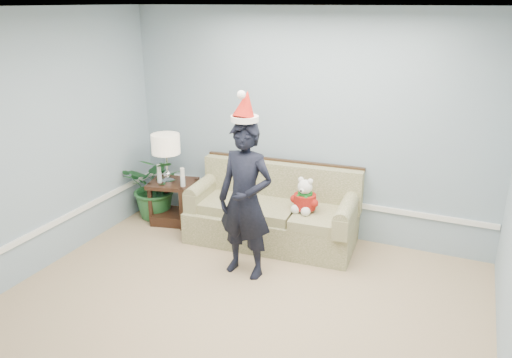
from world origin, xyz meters
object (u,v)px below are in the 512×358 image
object	(u,v)px
side_table	(174,206)
man	(245,200)
table_lamp	(166,146)
teddy_bear	(305,199)
houseplant	(157,186)
sofa	(273,214)

from	to	relation	value
side_table	man	bearing A→B (deg)	-29.87
table_lamp	teddy_bear	world-z (taller)	table_lamp
side_table	houseplant	distance (m)	0.37
side_table	table_lamp	xyz separation A→B (m)	(-0.04, -0.05, 0.82)
table_lamp	houseplant	world-z (taller)	table_lamp
table_lamp	man	bearing A→B (deg)	-27.72
sofa	teddy_bear	world-z (taller)	sofa
man	side_table	bearing A→B (deg)	155.79
table_lamp	man	xyz separation A→B (m)	(1.44, -0.76, -0.21)
table_lamp	teddy_bear	distance (m)	1.88
side_table	houseplant	size ratio (longest dim) A/B	0.76
man	teddy_bear	distance (m)	0.86
man	teddy_bear	size ratio (longest dim) A/B	4.05
man	teddy_bear	world-z (taller)	man
sofa	side_table	size ratio (longest dim) A/B	3.01
sofa	man	world-z (taller)	man
houseplant	man	world-z (taller)	man
houseplant	table_lamp	bearing A→B (deg)	-21.27
man	sofa	bearing A→B (deg)	97.44
side_table	teddy_bear	bearing A→B (deg)	-2.24
sofa	teddy_bear	distance (m)	0.53
sofa	teddy_bear	xyz separation A→B (m)	(0.42, -0.11, 0.30)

